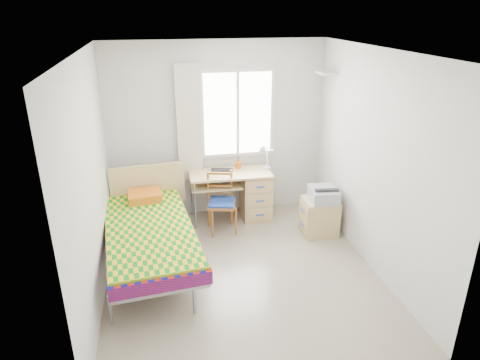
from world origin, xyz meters
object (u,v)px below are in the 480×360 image
object	(u,v)px
desk	(251,192)
printer	(323,194)
chair	(222,198)
cabinet	(319,216)
bed	(150,230)

from	to	relation	value
desk	printer	xyz separation A→B (m)	(0.86, -0.71, 0.20)
desk	chair	size ratio (longest dim) A/B	1.40
desk	cabinet	size ratio (longest dim) A/B	2.34
desk	chair	distance (m)	0.59
bed	desk	distance (m)	1.82
bed	chair	xyz separation A→B (m)	(1.01, 0.70, 0.02)
cabinet	printer	xyz separation A→B (m)	(0.03, -0.01, 0.35)
chair	printer	distance (m)	1.42
bed	desk	size ratio (longest dim) A/B	1.90
desk	bed	bearing A→B (deg)	-144.63
cabinet	printer	size ratio (longest dim) A/B	1.14
cabinet	printer	bearing A→B (deg)	-20.06
bed	printer	world-z (taller)	bed
chair	cabinet	distance (m)	1.40
bed	chair	bearing A→B (deg)	29.03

